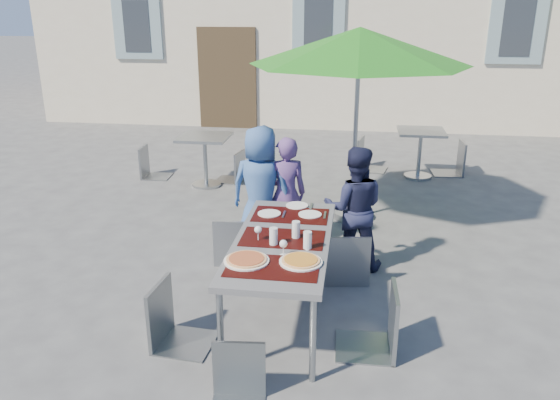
% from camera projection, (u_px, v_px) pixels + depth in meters
% --- Properties ---
extents(ground, '(90.00, 90.00, 0.00)m').
position_uv_depth(ground, '(254.00, 294.00, 5.25)').
color(ground, '#464648').
rests_on(ground, ground).
extents(dining_table, '(0.80, 1.85, 0.76)m').
position_uv_depth(dining_table, '(283.00, 244.00, 4.65)').
color(dining_table, '#434448').
rests_on(dining_table, ground).
extents(pizza_near_left, '(0.35, 0.35, 0.03)m').
position_uv_depth(pizza_near_left, '(246.00, 260.00, 4.20)').
color(pizza_near_left, white).
rests_on(pizza_near_left, dining_table).
extents(pizza_near_right, '(0.34, 0.34, 0.03)m').
position_uv_depth(pizza_near_right, '(301.00, 261.00, 4.18)').
color(pizza_near_right, white).
rests_on(pizza_near_right, dining_table).
extents(glassware, '(0.49, 0.42, 0.15)m').
position_uv_depth(glassware, '(288.00, 236.00, 4.49)').
color(glassware, silver).
rests_on(glassware, dining_table).
extents(place_settings, '(0.65, 0.48, 0.01)m').
position_uv_depth(place_settings, '(293.00, 211.00, 5.23)').
color(place_settings, white).
rests_on(place_settings, dining_table).
extents(child_0, '(0.75, 0.55, 1.41)m').
position_uv_depth(child_0, '(261.00, 189.00, 6.04)').
color(child_0, '#375B99').
rests_on(child_0, ground).
extents(child_1, '(0.54, 0.43, 1.30)m').
position_uv_depth(child_1, '(286.00, 194.00, 6.05)').
color(child_1, '#5C3D7D').
rests_on(child_1, ground).
extents(child_2, '(0.65, 0.39, 1.31)m').
position_uv_depth(child_2, '(354.00, 208.00, 5.60)').
color(child_2, '#1A1D3A').
rests_on(child_2, ground).
extents(chair_0, '(0.45, 0.46, 0.98)m').
position_uv_depth(chair_0, '(234.00, 213.00, 5.70)').
color(chair_0, gray).
rests_on(chair_0, ground).
extents(chair_1, '(0.47, 0.47, 0.88)m').
position_uv_depth(chair_1, '(306.00, 221.00, 5.65)').
color(chair_1, gray).
rests_on(chair_1, ground).
extents(chair_2, '(0.50, 0.51, 1.00)m').
position_uv_depth(chair_2, '(348.00, 227.00, 5.29)').
color(chair_2, gray).
rests_on(chair_2, ground).
extents(chair_3, '(0.48, 0.48, 1.00)m').
position_uv_depth(chair_3, '(169.00, 279.00, 4.30)').
color(chair_3, gray).
rests_on(chair_3, ground).
extents(chair_4, '(0.47, 0.47, 1.03)m').
position_uv_depth(chair_4, '(382.00, 282.00, 4.20)').
color(chair_4, gray).
rests_on(chair_4, ground).
extents(chair_5, '(0.41, 0.41, 0.84)m').
position_uv_depth(chair_5, '(237.00, 345.00, 3.63)').
color(chair_5, gray).
rests_on(chair_5, ground).
extents(patio_umbrella, '(2.66, 2.66, 2.39)m').
position_uv_depth(patio_umbrella, '(359.00, 48.00, 6.42)').
color(patio_umbrella, '#A8ACB0').
rests_on(patio_umbrella, ground).
extents(cafe_table_0, '(0.73, 0.73, 0.79)m').
position_uv_depth(cafe_table_0, '(205.00, 151.00, 8.24)').
color(cafe_table_0, '#A8ACB0').
rests_on(cafe_table_0, ground).
extents(bg_chair_l_0, '(0.45, 0.44, 0.95)m').
position_uv_depth(bg_chair_l_0, '(149.00, 143.00, 8.67)').
color(bg_chair_l_0, gray).
rests_on(bg_chair_l_0, ground).
extents(bg_chair_r_0, '(0.47, 0.47, 0.91)m').
position_uv_depth(bg_chair_r_0, '(234.00, 148.00, 8.48)').
color(bg_chair_r_0, gray).
rests_on(bg_chair_r_0, ground).
extents(cafe_table_1, '(0.72, 0.72, 0.77)m').
position_uv_depth(cafe_table_1, '(420.00, 145.00, 8.65)').
color(cafe_table_1, '#A8ACB0').
rests_on(cafe_table_1, ground).
extents(bg_chair_l_1, '(0.54, 0.54, 1.03)m').
position_uv_depth(bg_chair_l_1, '(368.00, 134.00, 9.08)').
color(bg_chair_l_1, gray).
rests_on(bg_chair_l_1, ground).
extents(bg_chair_r_1, '(0.49, 0.48, 1.03)m').
position_uv_depth(bg_chair_r_1, '(457.00, 138.00, 8.81)').
color(bg_chair_r_1, gray).
rests_on(bg_chair_r_1, ground).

